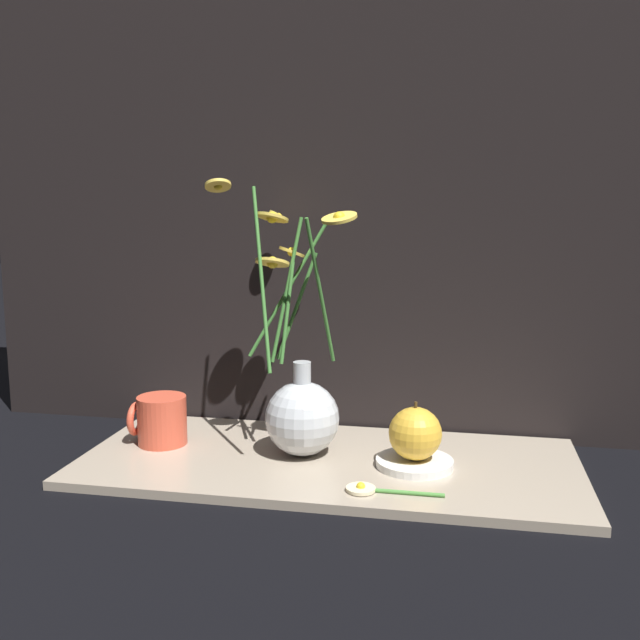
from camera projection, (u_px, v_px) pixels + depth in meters
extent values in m
plane|color=black|center=(328.00, 467.00, 0.97)|extent=(6.00, 6.00, 0.00)
cube|color=tan|center=(328.00, 463.00, 0.97)|extent=(0.67, 0.30, 0.01)
cube|color=black|center=(349.00, 69.00, 1.04)|extent=(1.17, 0.02, 1.10)
sphere|color=silver|center=(302.00, 418.00, 0.98)|extent=(0.10, 0.10, 0.10)
cylinder|color=silver|center=(302.00, 377.00, 0.97)|extent=(0.02, 0.02, 0.04)
cylinder|color=#3D7A33|center=(287.00, 312.00, 0.96)|extent=(0.01, 0.05, 0.14)
cylinder|color=#EAC64C|center=(272.00, 262.00, 0.96)|extent=(0.05, 0.05, 0.02)
sphere|color=yellow|center=(272.00, 262.00, 0.96)|extent=(0.02, 0.02, 0.02)
cylinder|color=#3D7A33|center=(297.00, 306.00, 0.98)|extent=(0.06, 0.03, 0.15)
cylinder|color=#EAC64C|center=(292.00, 252.00, 0.99)|extent=(0.05, 0.05, 0.02)
sphere|color=yellow|center=(292.00, 252.00, 0.99)|extent=(0.01, 0.01, 0.01)
cylinder|color=#3D7A33|center=(261.00, 277.00, 0.93)|extent=(0.05, 0.10, 0.24)
cylinder|color=#EAC64C|center=(218.00, 186.00, 0.90)|extent=(0.04, 0.04, 0.02)
sphere|color=yellow|center=(218.00, 186.00, 0.90)|extent=(0.01, 0.01, 0.01)
cylinder|color=#3D7A33|center=(290.00, 286.00, 1.00)|extent=(0.11, 0.06, 0.20)
cylinder|color=#EAC64C|center=(278.00, 217.00, 1.04)|extent=(0.04, 0.04, 0.02)
sphere|color=yellow|center=(278.00, 217.00, 1.04)|extent=(0.01, 0.01, 0.01)
cylinder|color=#3D7A33|center=(287.00, 289.00, 0.97)|extent=(0.04, 0.05, 0.19)
cylinder|color=#EAC64C|center=(272.00, 217.00, 0.97)|extent=(0.06, 0.06, 0.02)
sphere|color=yellow|center=(272.00, 217.00, 0.97)|extent=(0.02, 0.02, 0.02)
cylinder|color=#3D7A33|center=(320.00, 292.00, 0.93)|extent=(0.03, 0.06, 0.20)
cylinder|color=#EAC64C|center=(339.00, 218.00, 0.90)|extent=(0.06, 0.06, 0.02)
sphere|color=yellow|center=(339.00, 218.00, 0.90)|extent=(0.02, 0.02, 0.02)
cylinder|color=#DB5138|center=(162.00, 420.00, 1.02)|extent=(0.07, 0.07, 0.07)
torus|color=#DB5138|center=(136.00, 419.00, 1.03)|extent=(0.01, 0.05, 0.05)
cylinder|color=white|center=(415.00, 463.00, 0.94)|extent=(0.10, 0.10, 0.01)
sphere|color=gold|center=(415.00, 434.00, 0.93)|extent=(0.07, 0.07, 0.07)
cylinder|color=#4C3819|center=(416.00, 405.00, 0.93)|extent=(0.00, 0.00, 0.01)
cylinder|color=#4C8E3D|center=(402.00, 492.00, 0.85)|extent=(0.10, 0.01, 0.01)
cylinder|color=beige|center=(361.00, 489.00, 0.86)|extent=(0.04, 0.04, 0.00)
sphere|color=yellow|center=(361.00, 486.00, 0.86)|extent=(0.01, 0.01, 0.01)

